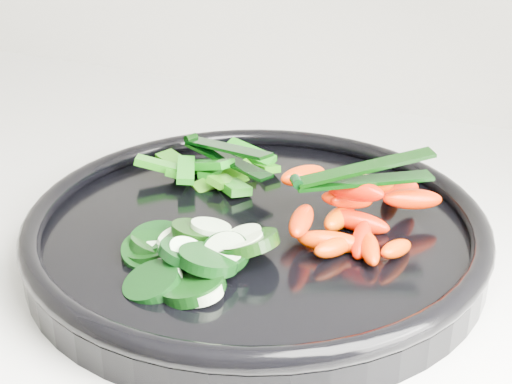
% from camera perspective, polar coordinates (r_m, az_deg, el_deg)
% --- Properties ---
extents(veggie_tray, '(0.47, 0.47, 0.04)m').
position_cam_1_polar(veggie_tray, '(0.58, -0.00, -3.06)').
color(veggie_tray, black).
rests_on(veggie_tray, counter).
extents(cucumber_pile, '(0.13, 0.12, 0.04)m').
position_cam_1_polar(cucumber_pile, '(0.53, -5.22, -4.86)').
color(cucumber_pile, black).
rests_on(cucumber_pile, veggie_tray).
extents(carrot_pile, '(0.13, 0.16, 0.05)m').
position_cam_1_polar(carrot_pile, '(0.57, 8.01, -1.47)').
color(carrot_pile, '#F12400').
rests_on(carrot_pile, veggie_tray).
extents(pepper_pile, '(0.13, 0.11, 0.03)m').
position_cam_1_polar(pepper_pile, '(0.66, -3.54, 1.75)').
color(pepper_pile, '#0A6409').
rests_on(pepper_pile, veggie_tray).
extents(tong_carrot, '(0.10, 0.08, 0.02)m').
position_cam_1_polar(tong_carrot, '(0.56, 8.37, 1.38)').
color(tong_carrot, black).
rests_on(tong_carrot, carrot_pile).
extents(tong_pepper, '(0.11, 0.06, 0.02)m').
position_cam_1_polar(tong_pepper, '(0.66, -2.55, 3.18)').
color(tong_pepper, black).
rests_on(tong_pepper, pepper_pile).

